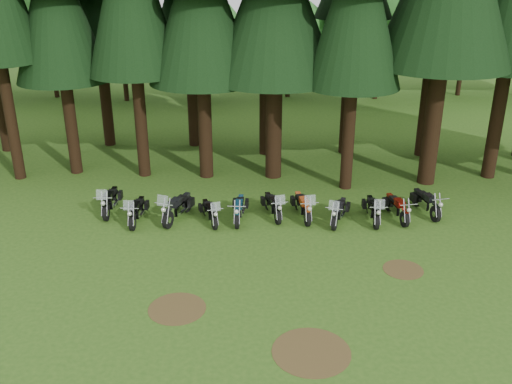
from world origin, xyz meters
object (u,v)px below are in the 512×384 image
at_px(motorcycle_4, 239,210).
at_px(motorcycle_9, 397,208).
at_px(motorcycle_1, 137,211).
at_px(motorcycle_3, 210,213).
at_px(motorcycle_0, 110,202).
at_px(motorcycle_10, 426,203).
at_px(motorcycle_8, 373,210).
at_px(motorcycle_2, 177,208).
at_px(motorcycle_5, 273,206).
at_px(motorcycle_6, 303,207).
at_px(motorcycle_7, 339,212).

xyz_separation_m(motorcycle_4, motorcycle_9, (6.48, 0.26, 0.00)).
distance_m(motorcycle_1, motorcycle_3, 2.96).
bearing_deg(motorcycle_0, motorcycle_10, -0.44).
xyz_separation_m(motorcycle_0, motorcycle_3, (4.28, -0.90, -0.07)).
xyz_separation_m(motorcycle_8, motorcycle_9, (1.02, 0.25, -0.01)).
relative_size(motorcycle_2, motorcycle_3, 1.21).
bearing_deg(motorcycle_9, motorcycle_3, 172.14).
bearing_deg(motorcycle_5, motorcycle_8, -20.18).
relative_size(motorcycle_5, motorcycle_8, 0.98).
xyz_separation_m(motorcycle_6, motorcycle_9, (3.87, -0.01, -0.03)).
bearing_deg(motorcycle_10, motorcycle_7, 179.92).
bearing_deg(motorcycle_3, motorcycle_4, -7.89).
height_order(motorcycle_3, motorcycle_5, motorcycle_5).
distance_m(motorcycle_0, motorcycle_9, 11.95).
distance_m(motorcycle_0, motorcycle_1, 1.60).
height_order(motorcycle_5, motorcycle_8, motorcycle_8).
bearing_deg(motorcycle_5, motorcycle_9, -16.40).
xyz_separation_m(motorcycle_7, motorcycle_9, (2.44, 0.42, -0.00)).
bearing_deg(motorcycle_0, motorcycle_1, -35.70).
xyz_separation_m(motorcycle_6, motorcycle_8, (2.85, -0.26, -0.02)).
bearing_deg(motorcycle_4, motorcycle_9, 5.26).
relative_size(motorcycle_3, motorcycle_5, 0.91).
bearing_deg(motorcycle_7, motorcycle_2, -162.45).
distance_m(motorcycle_1, motorcycle_10, 12.00).
bearing_deg(motorcycle_5, motorcycle_6, -19.17).
xyz_separation_m(motorcycle_3, motorcycle_8, (6.64, 0.27, 0.04)).
xyz_separation_m(motorcycle_3, motorcycle_4, (1.18, 0.26, 0.03)).
bearing_deg(motorcycle_4, motorcycle_3, -164.82).
height_order(motorcycle_0, motorcycle_4, motorcycle_0).
xyz_separation_m(motorcycle_0, motorcycle_4, (5.46, -0.64, -0.04)).
distance_m(motorcycle_3, motorcycle_4, 1.21).
relative_size(motorcycle_0, motorcycle_6, 1.01).
xyz_separation_m(motorcycle_1, motorcycle_3, (2.96, 0.01, -0.04)).
xyz_separation_m(motorcycle_4, motorcycle_7, (4.04, -0.16, 0.00)).
bearing_deg(motorcycle_1, motorcycle_8, 3.79).
distance_m(motorcycle_6, motorcycle_8, 2.86).
xyz_separation_m(motorcycle_1, motorcycle_7, (8.19, 0.11, -0.01)).
height_order(motorcycle_9, motorcycle_10, motorcycle_10).
xyz_separation_m(motorcycle_0, motorcycle_10, (13.27, 0.14, -0.03)).
xyz_separation_m(motorcycle_5, motorcycle_7, (2.67, -0.51, -0.00)).
relative_size(motorcycle_4, motorcycle_8, 0.99).
relative_size(motorcycle_6, motorcycle_9, 1.06).
distance_m(motorcycle_2, motorcycle_8, 7.99).
bearing_deg(motorcycle_10, motorcycle_9, -172.91).
relative_size(motorcycle_1, motorcycle_6, 0.96).
xyz_separation_m(motorcycle_4, motorcycle_10, (7.81, 0.77, 0.01)).
distance_m(motorcycle_3, motorcycle_8, 6.64).
height_order(motorcycle_1, motorcycle_4, motorcycle_1).
bearing_deg(motorcycle_5, motorcycle_2, 170.18).
bearing_deg(motorcycle_10, motorcycle_2, 170.39).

